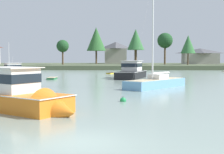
{
  "coord_description": "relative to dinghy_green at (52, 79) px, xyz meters",
  "views": [
    {
      "loc": [
        1.62,
        -12.72,
        3.42
      ],
      "look_at": [
        0.76,
        23.26,
        1.23
      ],
      "focal_mm": 50.84,
      "sensor_mm": 36.0,
      "label": 1
    }
  ],
  "objects": [
    {
      "name": "dinghy_green",
      "position": [
        0.0,
        0.0,
        0.0
      ],
      "size": [
        1.32,
        2.68,
        0.46
      ],
      "color": "#236B3D",
      "rests_on": "ground"
    },
    {
      "name": "dinghy_yellow",
      "position": [
        8.88,
        17.47,
        -0.02
      ],
      "size": [
        2.14,
        2.73,
        0.37
      ],
      "color": "gold",
      "rests_on": "ground"
    },
    {
      "name": "shore_tree_left",
      "position": [
        -7.71,
        52.47,
        7.0
      ],
      "size": [
        3.99,
        3.99,
        7.98
      ],
      "color": "brown",
      "rests_on": "far_shore_bank"
    },
    {
      "name": "shore_tree_far_left",
      "position": [
        25.53,
        54.31,
        8.84
      ],
      "size": [
        5.01,
        5.01,
        10.33
      ],
      "color": "brown",
      "rests_on": "far_shore_bank"
    },
    {
      "name": "cottage_eastern",
      "position": [
        9.28,
        70.9,
        5.35
      ],
      "size": [
        8.69,
        8.68,
        8.23
      ],
      "color": "#9E998E",
      "rests_on": "far_shore_bank"
    },
    {
      "name": "sailboat_skyblue",
      "position": [
        14.91,
        -13.53,
        0.16
      ],
      "size": [
        7.84,
        8.94,
        12.97
      ],
      "color": "#669ECC",
      "rests_on": "ground"
    },
    {
      "name": "ground_plane",
      "position": [
        9.1,
        -37.15,
        -0.12
      ],
      "size": [
        400.0,
        400.0,
        0.0
      ],
      "primitive_type": "plane",
      "color": "gray"
    },
    {
      "name": "shore_tree_center_right",
      "position": [
        16.2,
        58.47,
        9.41
      ],
      "size": [
        5.8,
        5.8,
        11.96
      ],
      "color": "brown",
      "rests_on": "far_shore_bank"
    },
    {
      "name": "shore_tree_inland_b",
      "position": [
        2.45,
        62.4,
        9.87
      ],
      "size": [
        6.75,
        6.75,
        12.93
      ],
      "color": "brown",
      "rests_on": "far_shore_bank"
    },
    {
      "name": "mooring_buoy_green",
      "position": [
        10.99,
        -25.22,
        -0.03
      ],
      "size": [
        0.49,
        0.49,
        0.54
      ],
      "color": "#1E8C47",
      "rests_on": "ground"
    },
    {
      "name": "far_shore_bank",
      "position": [
        9.1,
        61.45,
        0.49
      ],
      "size": [
        179.16,
        48.74,
        1.22
      ],
      "primitive_type": "cube",
      "color": "#4C563D",
      "rests_on": "ground"
    },
    {
      "name": "shore_tree_left_mid",
      "position": [
        32.02,
        49.48,
        7.45
      ],
      "size": [
        4.6,
        4.6,
        9.19
      ],
      "color": "brown",
      "rests_on": "far_shore_bank"
    },
    {
      "name": "cruiser_red",
      "position": [
        -10.09,
        13.37,
        0.47
      ],
      "size": [
        7.46,
        6.73,
        4.59
      ],
      "color": "#B2231E",
      "rests_on": "ground"
    },
    {
      "name": "cruiser_black",
      "position": [
        12.97,
        3.88,
        0.59
      ],
      "size": [
        5.93,
        10.91,
        6.0
      ],
      "color": "black",
      "rests_on": "ground"
    },
    {
      "name": "cruiser_orange",
      "position": [
        4.23,
        -29.57,
        0.55
      ],
      "size": [
        9.97,
        7.91,
        5.52
      ],
      "color": "orange",
      "rests_on": "ground"
    },
    {
      "name": "cottage_hillside",
      "position": [
        39.24,
        63.16,
        3.95
      ],
      "size": [
        12.89,
        7.22,
        5.52
      ],
      "color": "#9E998E",
      "rests_on": "far_shore_bank"
    }
  ]
}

